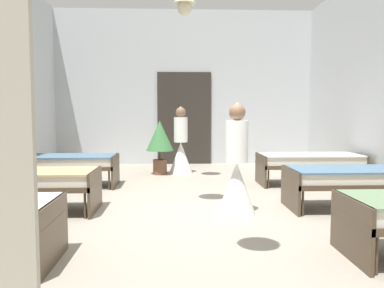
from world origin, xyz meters
The scene contains 9 objects.
ground_plane centered at (0.00, 0.00, -0.05)m, with size 7.26×10.70×0.10m, color #9E9384.
room_shell centered at (0.00, 1.35, 2.01)m, with size 7.06×10.30×4.01m.
bed_left_row_1 centered at (-2.28, 0.00, 0.44)m, with size 1.90×0.84×0.57m.
bed_right_row_1 centered at (2.28, 0.00, 0.44)m, with size 1.90×0.84×0.57m.
bed_left_row_2 centered at (-2.28, 1.90, 0.44)m, with size 1.90×0.84×0.57m.
bed_right_row_2 centered at (2.28, 1.90, 0.44)m, with size 1.90×0.84×0.57m.
nurse_near_aisle centered at (0.56, -0.22, 0.53)m, with size 0.52×0.52×1.49m.
nurse_mid_aisle centered at (-0.12, 3.35, 0.53)m, with size 0.52×0.52×1.49m.
potted_plant centered at (-0.58, 3.25, 0.77)m, with size 0.60×0.60×1.18m.
Camera 1 is at (-0.27, -5.42, 1.36)m, focal length 37.24 mm.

